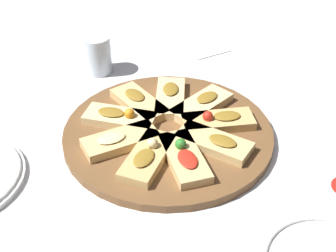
{
  "coord_description": "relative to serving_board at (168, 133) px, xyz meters",
  "views": [
    {
      "loc": [
        0.28,
        0.71,
        0.59
      ],
      "look_at": [
        0.0,
        0.0,
        0.03
      ],
      "focal_mm": 50.0,
      "sensor_mm": 36.0,
      "label": 1
    }
  ],
  "objects": [
    {
      "name": "napkin_stack",
      "position": [
        -0.24,
        -0.32,
        -0.01
      ],
      "size": [
        0.12,
        0.11,
        0.01
      ],
      "primitive_type": "cube",
      "rotation": [
        0.0,
        0.0,
        0.13
      ],
      "color": "white",
      "rests_on": "ground_plane"
    },
    {
      "name": "focaccia_slice_1",
      "position": [
        -0.06,
        0.08,
        0.02
      ],
      "size": [
        0.14,
        0.15,
        0.02
      ],
      "color": "#DBB775",
      "rests_on": "serving_board"
    },
    {
      "name": "focaccia_slice_6",
      "position": [
        0.08,
        -0.06,
        0.02
      ],
      "size": [
        0.15,
        0.14,
        0.04
      ],
      "color": "#E5C689",
      "rests_on": "serving_board"
    },
    {
      "name": "focaccia_slice_5",
      "position": [
        0.03,
        -0.1,
        0.02
      ],
      "size": [
        0.1,
        0.16,
        0.02
      ],
      "color": "#DBB775",
      "rests_on": "serving_board"
    },
    {
      "name": "focaccia_slice_3",
      "position": [
        -0.1,
        -0.04,
        0.02
      ],
      "size": [
        0.16,
        0.12,
        0.02
      ],
      "color": "#E5C689",
      "rests_on": "serving_board"
    },
    {
      "name": "water_glass",
      "position": [
        0.06,
        -0.31,
        0.04
      ],
      "size": [
        0.07,
        0.07,
        0.09
      ],
      "primitive_type": "cylinder",
      "color": "silver",
      "rests_on": "ground_plane"
    },
    {
      "name": "focaccia_slice_0",
      "position": [
        0.01,
        0.1,
        0.02
      ],
      "size": [
        0.07,
        0.15,
        0.04
      ],
      "color": "#DBB775",
      "rests_on": "serving_board"
    },
    {
      "name": "focaccia_slice_8",
      "position": [
        0.07,
        0.08,
        0.02
      ],
      "size": [
        0.14,
        0.15,
        0.04
      ],
      "color": "tan",
      "rests_on": "serving_board"
    },
    {
      "name": "ground_plane",
      "position": [
        0.0,
        0.0,
        -0.01
      ],
      "size": [
        3.0,
        3.0,
        0.0
      ],
      "primitive_type": "plane",
      "color": "white"
    },
    {
      "name": "focaccia_slice_4",
      "position": [
        -0.04,
        -0.1,
        0.02
      ],
      "size": [
        0.12,
        0.16,
        0.02
      ],
      "color": "#E5C689",
      "rests_on": "serving_board"
    },
    {
      "name": "focaccia_slice_7",
      "position": [
        0.1,
        0.01,
        0.02
      ],
      "size": [
        0.15,
        0.08,
        0.02
      ],
      "color": "#DBB775",
      "rests_on": "serving_board"
    },
    {
      "name": "serving_board",
      "position": [
        0.0,
        0.0,
        0.0
      ],
      "size": [
        0.43,
        0.43,
        0.02
      ],
      "primitive_type": "cylinder",
      "color": "brown",
      "rests_on": "ground_plane"
    },
    {
      "name": "focaccia_slice_2",
      "position": [
        -0.1,
        0.02,
        0.02
      ],
      "size": [
        0.16,
        0.09,
        0.04
      ],
      "color": "tan",
      "rests_on": "serving_board"
    }
  ]
}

